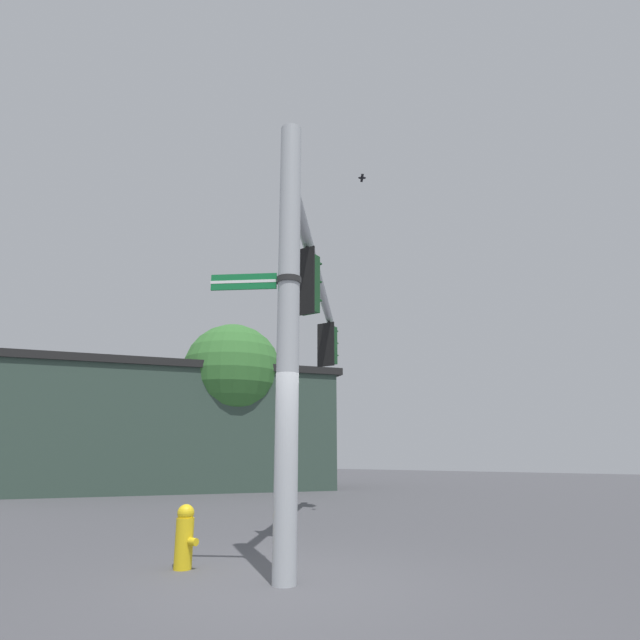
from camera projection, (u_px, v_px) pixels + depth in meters
ground_plane at (284, 585)px, 6.10m from camera, size 80.00×80.00×0.00m
signal_pole at (288, 332)px, 6.85m from camera, size 0.30×0.30×6.09m
mast_arm at (317, 277)px, 11.33m from camera, size 4.04×7.29×0.20m
traffic_light_nearest_pole at (308, 284)px, 9.26m from camera, size 0.54×0.49×1.31m
traffic_light_mid_inner at (329, 345)px, 14.53m from camera, size 0.54×0.49×1.31m
street_name_sign at (270, 281)px, 7.05m from camera, size 1.12×0.69×0.22m
bird_flying at (362, 178)px, 12.77m from camera, size 0.22×0.29×0.08m
storefront_building at (172, 428)px, 22.26m from camera, size 12.48×14.15×5.09m
tree_by_storefront at (232, 373)px, 22.41m from camera, size 4.20×4.20×6.95m
fire_hydrant at (185, 536)px, 7.03m from camera, size 0.35×0.24×0.82m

